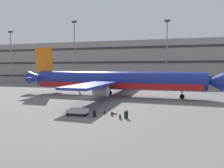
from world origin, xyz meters
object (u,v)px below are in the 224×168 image
at_px(backpack_laid_flat, 120,117).
at_px(suitcase_navy, 126,115).
at_px(baggage_cart, 78,112).
at_px(suitcase_red, 94,113).
at_px(airliner, 112,81).
at_px(suitcase_teal, 113,113).
at_px(backpack_large, 112,114).
at_px(backpack_orange, 105,112).

bearing_deg(backpack_laid_flat, suitcase_navy, 36.21).
bearing_deg(baggage_cart, suitcase_red, -2.68).
height_order(airliner, suitcase_teal, airliner).
xyz_separation_m(suitcase_navy, baggage_cart, (-5.96, 0.00, -0.02)).
distance_m(backpack_large, baggage_cart, 4.15).
xyz_separation_m(suitcase_teal, suitcase_red, (-1.86, -1.91, 0.28)).
xyz_separation_m(airliner, suitcase_red, (2.16, -17.65, -2.72)).
bearing_deg(backpack_laid_flat, backpack_orange, 139.32).
relative_size(suitcase_red, backpack_orange, 1.77).
bearing_deg(backpack_orange, suitcase_navy, -28.80).
height_order(airliner, suitcase_navy, airliner).
relative_size(airliner, suitcase_red, 46.33).
distance_m(backpack_laid_flat, backpack_large, 1.85).
bearing_deg(suitcase_red, backpack_large, 27.51).
distance_m(suitcase_navy, suitcase_red, 3.77).
relative_size(suitcase_teal, suitcase_red, 0.89).
xyz_separation_m(airliner, backpack_large, (4.03, -16.68, -2.86)).
height_order(airliner, backpack_large, airliner).
bearing_deg(backpack_large, backpack_laid_flat, -44.52).
distance_m(airliner, backpack_large, 17.39).
relative_size(backpack_orange, backpack_large, 0.90).
bearing_deg(suitcase_navy, airliner, 108.67).
relative_size(airliner, backpack_orange, 81.85).
distance_m(airliner, suitcase_red, 17.99).
distance_m(suitcase_teal, suitcase_red, 2.68).
height_order(suitcase_navy, backpack_laid_flat, suitcase_navy).
xyz_separation_m(suitcase_navy, backpack_large, (-1.90, 0.87, -0.20)).
xyz_separation_m(backpack_laid_flat, baggage_cart, (-5.37, 0.43, 0.17)).
relative_size(airliner, backpack_large, 73.47).
xyz_separation_m(suitcase_teal, backpack_orange, (-1.09, -0.16, 0.11)).
distance_m(backpack_orange, backpack_laid_flat, 3.19).
height_order(airliner, backpack_orange, airliner).
bearing_deg(airliner, suitcase_teal, -75.67).
xyz_separation_m(suitcase_navy, backpack_laid_flat, (-0.58, -0.43, -0.19)).
distance_m(suitcase_red, backpack_large, 2.11).
bearing_deg(suitcase_red, suitcase_teal, 45.78).
bearing_deg(backpack_laid_flat, suitcase_red, 174.15).
relative_size(suitcase_teal, suitcase_navy, 0.77).
bearing_deg(suitcase_red, backpack_laid_flat, -5.85).
height_order(backpack_laid_flat, backpack_large, backpack_laid_flat).
distance_m(airliner, suitcase_teal, 16.52).
relative_size(airliner, suitcase_teal, 52.25).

